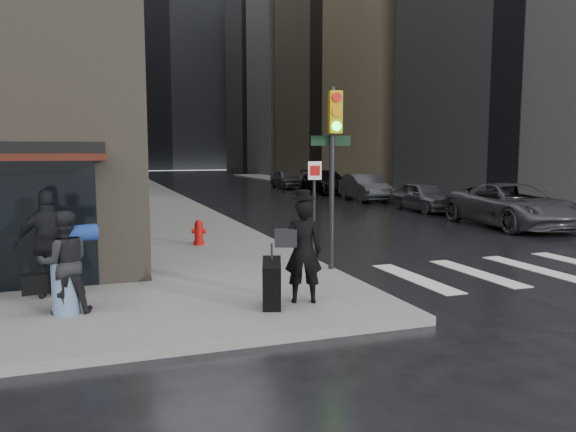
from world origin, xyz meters
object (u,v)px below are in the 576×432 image
at_px(traffic_light, 332,153).
at_px(parked_car_4, 286,179).
at_px(fire_hydrant, 199,234).
at_px(parked_car_3, 326,182).
at_px(man_overcoat, 297,256).
at_px(man_jeans, 64,262).
at_px(parked_car_2, 364,187).
at_px(parked_car_0, 512,205).
at_px(parked_car_1, 424,196).
at_px(man_greycoat, 49,244).

height_order(traffic_light, parked_car_4, traffic_light).
bearing_deg(fire_hydrant, traffic_light, -63.13).
bearing_deg(parked_car_4, parked_car_3, -80.89).
xyz_separation_m(man_overcoat, man_jeans, (-3.72, 0.68, 0.01)).
bearing_deg(parked_car_3, parked_car_4, 98.74).
bearing_deg(parked_car_2, parked_car_0, -84.30).
distance_m(man_overcoat, traffic_light, 3.38).
distance_m(fire_hydrant, parked_car_1, 13.45).
height_order(man_greycoat, parked_car_2, man_greycoat).
relative_size(man_overcoat, traffic_light, 0.50).
relative_size(man_jeans, traffic_light, 0.42).
height_order(man_jeans, parked_car_4, man_jeans).
bearing_deg(man_greycoat, parked_car_0, -161.99).
distance_m(man_greycoat, fire_hydrant, 5.93).
distance_m(man_overcoat, parked_car_4, 32.31).
bearing_deg(traffic_light, man_jeans, -155.05).
distance_m(man_jeans, parked_car_4, 33.08).
relative_size(traffic_light, parked_car_3, 0.77).
relative_size(traffic_light, parked_car_1, 0.98).
bearing_deg(parked_car_0, fire_hydrant, -169.40).
height_order(man_overcoat, fire_hydrant, man_overcoat).
bearing_deg(traffic_light, parked_car_4, 80.31).
height_order(parked_car_2, parked_car_4, parked_car_2).
xyz_separation_m(parked_car_2, parked_car_3, (0.15, 5.73, 0.01)).
xyz_separation_m(fire_hydrant, parked_car_1, (11.63, 6.76, 0.22)).
height_order(man_overcoat, traffic_light, traffic_light).
distance_m(traffic_light, fire_hydrant, 5.26).
distance_m(man_jeans, parked_car_1, 19.55).
relative_size(parked_car_2, parked_car_3, 0.87).
bearing_deg(man_greycoat, traffic_light, -177.89).
relative_size(man_greycoat, parked_car_2, 0.43).
height_order(fire_hydrant, parked_car_1, parked_car_1).
distance_m(man_greycoat, parked_car_3, 27.54).
xyz_separation_m(man_jeans, traffic_light, (5.39, 1.68, 1.72)).
bearing_deg(parked_car_1, parked_car_2, 91.87).
height_order(man_greycoat, parked_car_0, man_greycoat).
distance_m(man_overcoat, fire_hydrant, 6.64).
bearing_deg(parked_car_1, parked_car_4, 93.28).
distance_m(man_overcoat, parked_car_0, 13.52).
bearing_deg(man_jeans, parked_car_4, -122.06).
bearing_deg(traffic_light, parked_car_3, 74.61).
xyz_separation_m(parked_car_2, parked_car_4, (-0.60, 11.47, -0.05)).
bearing_deg(parked_car_0, parked_car_4, 97.30).
height_order(man_overcoat, parked_car_2, man_overcoat).
bearing_deg(parked_car_3, parked_car_1, -89.05).
bearing_deg(parked_car_4, traffic_light, -105.70).
xyz_separation_m(man_jeans, parked_car_3, (14.94, 24.15, -0.24)).
distance_m(parked_car_3, parked_car_4, 5.78).
xyz_separation_m(parked_car_1, parked_car_3, (0.06, 11.47, 0.06)).
xyz_separation_m(man_overcoat, parked_car_4, (10.47, 30.56, -0.29)).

